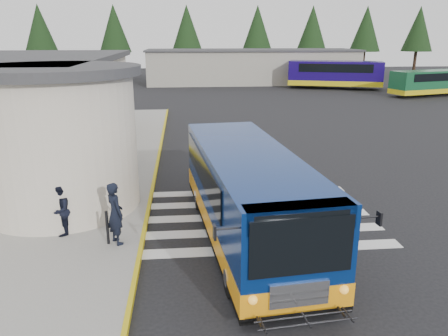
{
  "coord_description": "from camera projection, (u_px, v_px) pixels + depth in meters",
  "views": [
    {
      "loc": [
        -2.73,
        -14.34,
        5.89
      ],
      "look_at": [
        -1.45,
        -0.5,
        1.65
      ],
      "focal_mm": 35.0,
      "sensor_mm": 36.0,
      "label": 1
    }
  ],
  "objects": [
    {
      "name": "bollard",
      "position": [
        107.0,
        227.0,
        12.4
      ],
      "size": [
        0.08,
        0.08,
        1.0
      ],
      "primitive_type": "cylinder",
      "color": "black",
      "rests_on": "sidewalk"
    },
    {
      "name": "station_building",
      "position": [
        11.0,
        109.0,
        20.49
      ],
      "size": [
        12.7,
        18.7,
        4.8
      ],
      "color": "#BDB1A0",
      "rests_on": "ground"
    },
    {
      "name": "far_bus_b",
      "position": [
        430.0,
        82.0,
        43.74
      ],
      "size": [
        8.79,
        4.62,
        2.18
      ],
      "rotation": [
        0.0,
        0.0,
        1.85
      ],
      "color": "#144B2A",
      "rests_on": "ground"
    },
    {
      "name": "sidewalk",
      "position": [
        38.0,
        177.0,
        18.61
      ],
      "size": [
        10.0,
        34.0,
        0.15
      ],
      "primitive_type": "cube",
      "color": "gray",
      "rests_on": "ground"
    },
    {
      "name": "pedestrian_a",
      "position": [
        115.0,
        213.0,
        12.34
      ],
      "size": [
        0.73,
        0.8,
        1.83
      ],
      "primitive_type": "imported",
      "rotation": [
        0.0,
        0.0,
        2.15
      ],
      "color": "black",
      "rests_on": "sidewalk"
    },
    {
      "name": "transit_bus",
      "position": [
        248.0,
        198.0,
        12.87
      ],
      "size": [
        3.82,
        9.73,
        2.69
      ],
      "rotation": [
        0.0,
        0.0,
        0.1
      ],
      "color": "navy",
      "rests_on": "ground"
    },
    {
      "name": "far_bus_a",
      "position": [
        335.0,
        73.0,
        49.63
      ],
      "size": [
        10.74,
        5.92,
        2.67
      ],
      "rotation": [
        0.0,
        0.0,
        1.26
      ],
      "color": "#15064F",
      "rests_on": "ground"
    },
    {
      "name": "depot_building",
      "position": [
        251.0,
        66.0,
        55.53
      ],
      "size": [
        26.4,
        8.4,
        4.2
      ],
      "color": "gray",
      "rests_on": "ground"
    },
    {
      "name": "tree_line",
      "position": [
        245.0,
        29.0,
        61.82
      ],
      "size": [
        58.4,
        4.4,
        10.0
      ],
      "color": "black",
      "rests_on": "ground"
    },
    {
      "name": "pedestrian_b",
      "position": [
        60.0,
        210.0,
        12.9
      ],
      "size": [
        0.64,
        0.8,
        1.57
      ],
      "primitive_type": "imported",
      "rotation": [
        0.0,
        0.0,
        -1.63
      ],
      "color": "black",
      "rests_on": "sidewalk"
    },
    {
      "name": "curb_strip",
      "position": [
        155.0,
        174.0,
        19.04
      ],
      "size": [
        0.12,
        34.0,
        0.16
      ],
      "primitive_type": "cube",
      "color": "gold",
      "rests_on": "ground"
    },
    {
      "name": "crosswalk",
      "position": [
        253.0,
        216.0,
        14.81
      ],
      "size": [
        8.0,
        5.35,
        0.01
      ],
      "color": "silver",
      "rests_on": "ground"
    },
    {
      "name": "ground",
      "position": [
        263.0,
        207.0,
        15.61
      ],
      "size": [
        140.0,
        140.0,
        0.0
      ],
      "primitive_type": "plane",
      "color": "black",
      "rests_on": "ground"
    }
  ]
}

